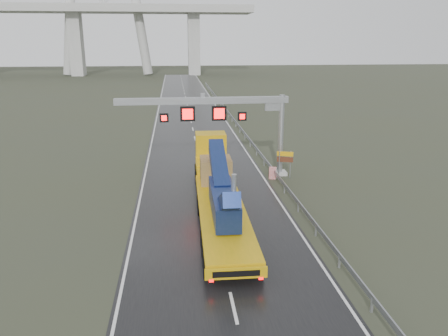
{
  "coord_description": "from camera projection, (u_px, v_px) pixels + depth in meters",
  "views": [
    {
      "loc": [
        -2.37,
        -19.1,
        11.69
      ],
      "look_at": [
        0.89,
        9.75,
        3.2
      ],
      "focal_mm": 35.0,
      "sensor_mm": 36.0,
      "label": 1
    }
  ],
  "objects": [
    {
      "name": "exit_sign_pair",
      "position": [
        285.0,
        159.0,
        38.26
      ],
      "size": [
        1.37,
        0.47,
        2.43
      ],
      "rotation": [
        0.0,
        0.0,
        -0.3
      ],
      "color": "gray",
      "rests_on": "ground"
    },
    {
      "name": "ground",
      "position": [
        228.0,
        284.0,
        21.76
      ],
      "size": [
        400.0,
        400.0,
        0.0
      ],
      "primitive_type": "plane",
      "color": "#363A28",
      "rests_on": "ground"
    },
    {
      "name": "striped_barrier",
      "position": [
        273.0,
        173.0,
        38.27
      ],
      "size": [
        0.7,
        0.52,
        1.06
      ],
      "primitive_type": "cube",
      "rotation": [
        0.0,
        0.0,
        -0.33
      ],
      "color": "red",
      "rests_on": "ground"
    },
    {
      "name": "sign_gantry",
      "position": [
        227.0,
        114.0,
        37.57
      ],
      "size": [
        14.9,
        1.2,
        7.42
      ],
      "color": "#AFAEAA",
      "rests_on": "ground"
    },
    {
      "name": "road",
      "position": [
        193.0,
        129.0,
        59.9
      ],
      "size": [
        11.0,
        200.0,
        0.02
      ],
      "primitive_type": "cube",
      "color": "black",
      "rests_on": "ground"
    },
    {
      "name": "guardrail",
      "position": [
        249.0,
        139.0,
        50.83
      ],
      "size": [
        0.2,
        140.0,
        1.4
      ],
      "primitive_type": null,
      "color": "gray",
      "rests_on": "ground"
    },
    {
      "name": "heavy_haul_truck",
      "position": [
        217.0,
        180.0,
        32.01
      ],
      "size": [
        3.32,
        20.14,
        4.72
      ],
      "rotation": [
        0.0,
        0.0,
        -0.02
      ],
      "color": "#DBA30C",
      "rests_on": "ground"
    }
  ]
}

